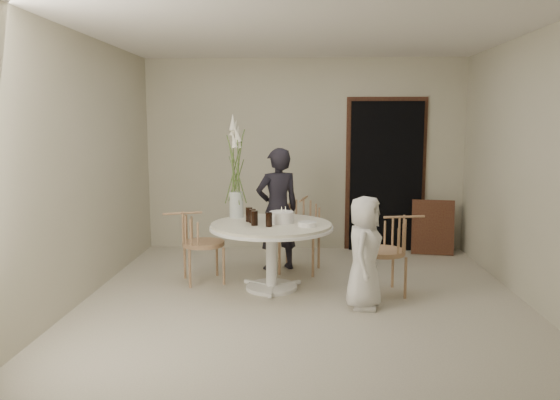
{
  "coord_description": "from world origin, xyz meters",
  "views": [
    {
      "loc": [
        -0.0,
        -5.52,
        1.8
      ],
      "look_at": [
        -0.26,
        0.3,
        0.98
      ],
      "focal_mm": 35.0,
      "sensor_mm": 36.0,
      "label": 1
    }
  ],
  "objects_px": {
    "girl": "(278,209)",
    "flower_vase": "(236,172)",
    "boy": "(364,252)",
    "chair_left": "(193,237)",
    "birthday_cake": "(281,217)",
    "chair_right": "(393,243)",
    "table": "(271,234)",
    "chair_far": "(302,224)"
  },
  "relations": [
    {
      "from": "chair_left",
      "to": "birthday_cake",
      "type": "xyz_separation_m",
      "value": [
        1.0,
        -0.17,
        0.26
      ]
    },
    {
      "from": "boy",
      "to": "girl",
      "type": "bearing_deg",
      "value": 49.6
    },
    {
      "from": "birthday_cake",
      "to": "flower_vase",
      "type": "distance_m",
      "value": 0.77
    },
    {
      "from": "chair_far",
      "to": "birthday_cake",
      "type": "bearing_deg",
      "value": -93.71
    },
    {
      "from": "chair_right",
      "to": "girl",
      "type": "distance_m",
      "value": 1.58
    },
    {
      "from": "chair_left",
      "to": "birthday_cake",
      "type": "height_order",
      "value": "birthday_cake"
    },
    {
      "from": "chair_left",
      "to": "flower_vase",
      "type": "xyz_separation_m",
      "value": [
        0.47,
        0.15,
        0.72
      ]
    },
    {
      "from": "chair_left",
      "to": "girl",
      "type": "relative_size",
      "value": 0.55
    },
    {
      "from": "chair_far",
      "to": "flower_vase",
      "type": "relative_size",
      "value": 0.75
    },
    {
      "from": "birthday_cake",
      "to": "boy",
      "type": "bearing_deg",
      "value": -35.48
    },
    {
      "from": "table",
      "to": "chair_right",
      "type": "xyz_separation_m",
      "value": [
        1.29,
        -0.09,
        -0.07
      ]
    },
    {
      "from": "table",
      "to": "boy",
      "type": "height_order",
      "value": "boy"
    },
    {
      "from": "girl",
      "to": "flower_vase",
      "type": "bearing_deg",
      "value": 24.05
    },
    {
      "from": "boy",
      "to": "flower_vase",
      "type": "bearing_deg",
      "value": 72.49
    },
    {
      "from": "chair_far",
      "to": "chair_right",
      "type": "xyz_separation_m",
      "value": [
        0.97,
        -0.94,
        -0.03
      ]
    },
    {
      "from": "table",
      "to": "chair_left",
      "type": "xyz_separation_m",
      "value": [
        -0.9,
        0.2,
        -0.08
      ]
    },
    {
      "from": "chair_right",
      "to": "girl",
      "type": "height_order",
      "value": "girl"
    },
    {
      "from": "chair_left",
      "to": "boy",
      "type": "distance_m",
      "value": 1.99
    },
    {
      "from": "chair_right",
      "to": "flower_vase",
      "type": "xyz_separation_m",
      "value": [
        -1.71,
        0.44,
        0.71
      ]
    },
    {
      "from": "birthday_cake",
      "to": "flower_vase",
      "type": "relative_size",
      "value": 0.22
    },
    {
      "from": "chair_far",
      "to": "chair_right",
      "type": "height_order",
      "value": "chair_far"
    },
    {
      "from": "chair_left",
      "to": "boy",
      "type": "height_order",
      "value": "boy"
    },
    {
      "from": "chair_left",
      "to": "girl",
      "type": "bearing_deg",
      "value": -76.26
    },
    {
      "from": "table",
      "to": "chair_right",
      "type": "distance_m",
      "value": 1.3
    },
    {
      "from": "chair_right",
      "to": "boy",
      "type": "distance_m",
      "value": 0.59
    },
    {
      "from": "boy",
      "to": "table",
      "type": "bearing_deg",
      "value": 75.46
    },
    {
      "from": "chair_right",
      "to": "birthday_cake",
      "type": "xyz_separation_m",
      "value": [
        -1.18,
        0.12,
        0.25
      ]
    },
    {
      "from": "girl",
      "to": "flower_vase",
      "type": "height_order",
      "value": "flower_vase"
    },
    {
      "from": "chair_right",
      "to": "girl",
      "type": "relative_size",
      "value": 0.56
    },
    {
      "from": "table",
      "to": "flower_vase",
      "type": "bearing_deg",
      "value": 140.21
    },
    {
      "from": "chair_right",
      "to": "boy",
      "type": "xyz_separation_m",
      "value": [
        -0.35,
        -0.47,
        0.01
      ]
    },
    {
      "from": "girl",
      "to": "boy",
      "type": "xyz_separation_m",
      "value": [
        0.91,
        -1.39,
        -0.2
      ]
    },
    {
      "from": "chair_far",
      "to": "flower_vase",
      "type": "height_order",
      "value": "flower_vase"
    },
    {
      "from": "table",
      "to": "chair_left",
      "type": "distance_m",
      "value": 0.92
    },
    {
      "from": "table",
      "to": "chair_left",
      "type": "bearing_deg",
      "value": 167.3
    },
    {
      "from": "chair_left",
      "to": "flower_vase",
      "type": "bearing_deg",
      "value": -93.03
    },
    {
      "from": "table",
      "to": "boy",
      "type": "relative_size",
      "value": 1.2
    },
    {
      "from": "chair_far",
      "to": "chair_left",
      "type": "height_order",
      "value": "chair_far"
    },
    {
      "from": "boy",
      "to": "birthday_cake",
      "type": "height_order",
      "value": "boy"
    },
    {
      "from": "chair_left",
      "to": "table",
      "type": "bearing_deg",
      "value": -123.29
    },
    {
      "from": "chair_far",
      "to": "flower_vase",
      "type": "distance_m",
      "value": 1.12
    },
    {
      "from": "chair_left",
      "to": "birthday_cake",
      "type": "distance_m",
      "value": 1.05
    }
  ]
}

